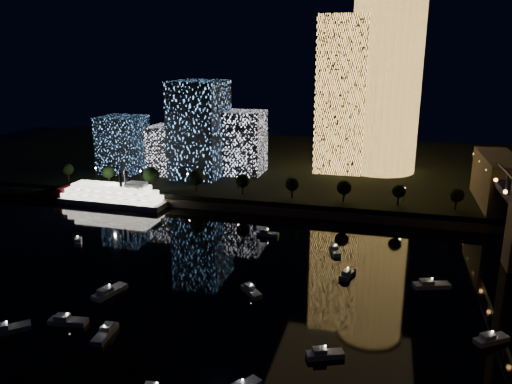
% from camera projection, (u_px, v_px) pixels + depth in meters
% --- Properties ---
extents(ground, '(520.00, 520.00, 0.00)m').
position_uv_depth(ground, '(260.00, 327.00, 111.83)').
color(ground, black).
rests_on(ground, ground).
extents(far_bank, '(420.00, 160.00, 5.00)m').
position_uv_depth(far_bank, '(337.00, 167.00, 260.12)').
color(far_bank, black).
rests_on(far_bank, ground).
extents(seawall, '(420.00, 6.00, 3.00)m').
position_uv_depth(seawall, '(315.00, 213.00, 187.77)').
color(seawall, '#6B5E4C').
rests_on(seawall, ground).
extents(tower_cylindrical, '(34.00, 34.00, 80.04)m').
position_uv_depth(tower_cylindrical, '(385.00, 86.00, 230.13)').
color(tower_cylindrical, '#E9A84A').
rests_on(tower_cylindrical, far_bank).
extents(tower_rectangular, '(22.36, 22.36, 71.15)m').
position_uv_depth(tower_rectangular, '(342.00, 95.00, 232.15)').
color(tower_rectangular, '#E9A84A').
rests_on(tower_rectangular, far_bank).
extents(midrise_blocks, '(75.05, 32.98, 42.90)m').
position_uv_depth(midrise_blocks, '(191.00, 138.00, 230.77)').
color(midrise_blocks, white).
rests_on(midrise_blocks, far_bank).
extents(riverboat, '(49.10, 11.58, 14.71)m').
position_uv_depth(riverboat, '(107.00, 195.00, 202.38)').
color(riverboat, silver).
rests_on(riverboat, ground).
extents(motorboats, '(125.38, 87.47, 2.78)m').
position_uv_depth(motorboats, '(223.00, 302.00, 121.70)').
color(motorboats, silver).
rests_on(motorboats, ground).
extents(esplanade_trees, '(165.15, 6.73, 8.86)m').
position_uv_depth(esplanade_trees, '(231.00, 180.00, 199.68)').
color(esplanade_trees, black).
rests_on(esplanade_trees, far_bank).
extents(street_lamps, '(132.70, 0.70, 5.65)m').
position_uv_depth(street_lamps, '(238.00, 180.00, 205.39)').
color(street_lamps, black).
rests_on(street_lamps, far_bank).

